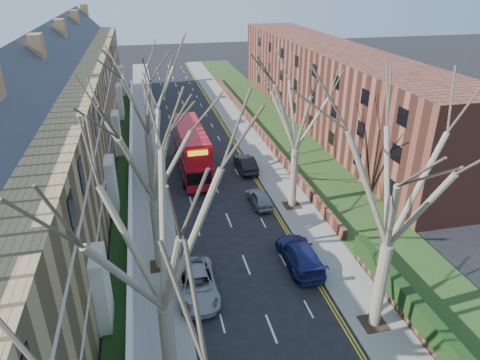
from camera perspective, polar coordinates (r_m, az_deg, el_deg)
pavement_left at (r=50.34m, az=-12.36°, el=4.39°), size 3.00×102.00×0.12m
pavement_right at (r=51.68m, az=1.07°, el=5.55°), size 3.00×102.00×0.12m
terrace_left at (r=41.76m, az=-23.32°, el=6.41°), size 9.70×78.00×13.60m
flats_right at (r=57.54m, az=11.54°, el=12.27°), size 13.97×54.00×10.00m
front_wall_left at (r=42.77m, az=-14.32°, el=1.09°), size 0.30×78.00×1.00m
grass_verge_right at (r=52.85m, az=5.84°, el=5.99°), size 6.00×102.00×0.06m
tree_left_mid at (r=16.36m, az=-11.13°, el=-5.37°), size 10.50×10.50×14.71m
tree_left_far at (r=25.59m, az=-12.14°, el=5.42°), size 10.15×10.15×14.22m
tree_left_dist at (r=37.03m, az=-12.79°, el=12.13°), size 10.50×10.50×14.71m
tree_right_mid at (r=21.39m, az=20.63°, el=1.10°), size 10.50×10.50×14.71m
tree_right_far at (r=33.30m, az=7.78°, el=10.47°), size 10.15×10.15×14.22m
double_decker_bus at (r=42.34m, az=-6.51°, el=3.87°), size 2.94×10.89×4.54m
car_left_far at (r=27.13m, az=-5.74°, el=-13.64°), size 2.44×5.21×1.44m
car_right_near at (r=29.62m, az=8.01°, el=-9.80°), size 2.25×5.44×1.57m
car_right_mid at (r=36.58m, az=2.68°, el=-2.39°), size 1.65×3.86×1.30m
car_right_far at (r=42.95m, az=0.77°, el=2.21°), size 1.66×4.52×1.48m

